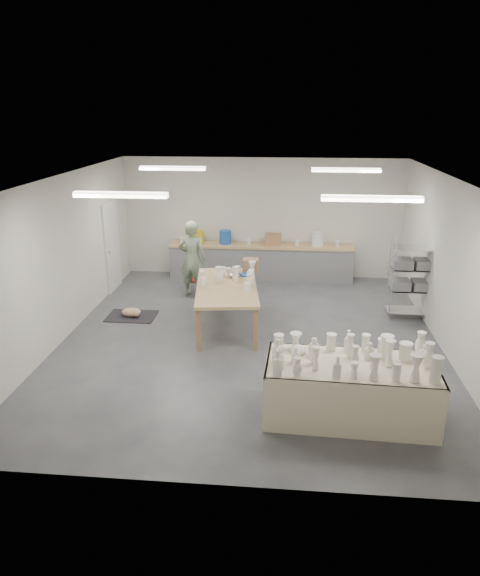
# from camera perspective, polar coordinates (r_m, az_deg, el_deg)

# --- Properties ---
(room) EXTENTS (8.00, 8.02, 3.00)m
(room) POSITION_cam_1_polar(r_m,az_deg,el_deg) (9.17, 0.56, 6.26)
(room) COLOR #424449
(room) RESTS_ON ground
(back_counter) EXTENTS (4.60, 0.60, 1.24)m
(back_counter) POSITION_cam_1_polar(r_m,az_deg,el_deg) (13.03, 2.28, 3.09)
(back_counter) COLOR tan
(back_counter) RESTS_ON ground
(wire_shelf) EXTENTS (0.88, 0.48, 1.80)m
(wire_shelf) POSITION_cam_1_polar(r_m,az_deg,el_deg) (11.01, 18.55, 1.35)
(wire_shelf) COLOR silver
(wire_shelf) RESTS_ON ground
(drying_table) EXTENTS (2.38, 1.20, 1.20)m
(drying_table) POSITION_cam_1_polar(r_m,az_deg,el_deg) (7.44, 12.14, -10.79)
(drying_table) COLOR olive
(drying_table) RESTS_ON ground
(work_table) EXTENTS (1.44, 2.44, 1.21)m
(work_table) POSITION_cam_1_polar(r_m,az_deg,el_deg) (10.12, -1.01, 0.50)
(work_table) COLOR tan
(work_table) RESTS_ON ground
(rug) EXTENTS (1.00, 0.70, 0.02)m
(rug) POSITION_cam_1_polar(r_m,az_deg,el_deg) (11.01, -11.95, -3.08)
(rug) COLOR black
(rug) RESTS_ON ground
(cat) EXTENTS (0.48, 0.40, 0.17)m
(cat) POSITION_cam_1_polar(r_m,az_deg,el_deg) (10.96, -11.91, -2.64)
(cat) COLOR white
(cat) RESTS_ON rug
(potter) EXTENTS (0.71, 0.53, 1.78)m
(potter) POSITION_cam_1_polar(r_m,az_deg,el_deg) (11.72, -5.31, 3.21)
(potter) COLOR gray
(potter) RESTS_ON ground
(red_stool) EXTENTS (0.35, 0.35, 0.32)m
(red_stool) POSITION_cam_1_polar(r_m,az_deg,el_deg) (12.15, -5.00, 0.80)
(red_stool) COLOR #AA1D18
(red_stool) RESTS_ON ground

